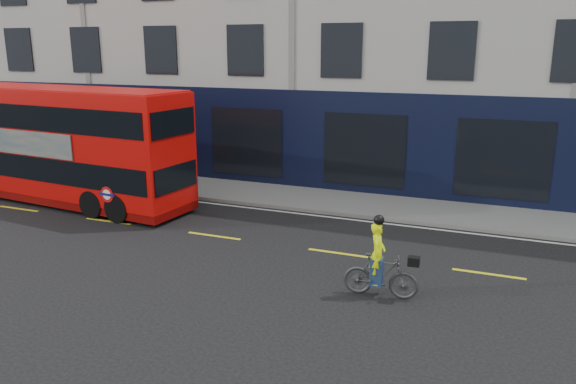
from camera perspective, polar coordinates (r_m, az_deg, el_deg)
The scene contains 8 objects.
ground at distance 16.25m, azimuth -10.10°, elevation -6.02°, with size 120.00×120.00×0.00m, color black.
pavement at distance 21.74m, azimuth -1.07°, elevation -0.34°, with size 60.00×3.00×0.12m, color slate.
kerb at distance 20.41m, azimuth -2.72°, elevation -1.33°, with size 60.00×0.12×0.13m, color slate.
building_terrace at distance 27.11m, azimuth 4.46°, elevation 18.42°, with size 50.00×10.07×15.00m.
road_edge_line at distance 20.17m, azimuth -3.07°, elevation -1.72°, with size 58.00×0.10×0.01m, color silver.
lane_dashes at distance 17.46m, azimuth -7.51°, elevation -4.44°, with size 58.00×0.12×0.01m, color gold, non-canonical shape.
bus at distance 22.25m, azimuth -21.98°, elevation 4.51°, with size 10.69×3.35×4.24m.
cyclist at distance 13.24m, azimuth 9.33°, elevation -7.80°, with size 1.76×0.61×1.98m.
Camera 1 is at (8.22, -12.83, 5.65)m, focal length 35.00 mm.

